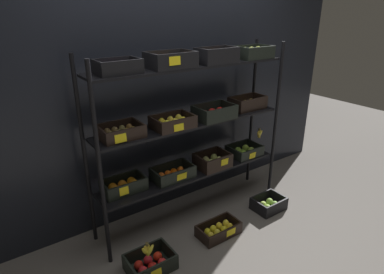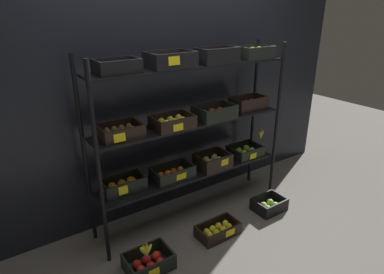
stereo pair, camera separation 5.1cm
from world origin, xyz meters
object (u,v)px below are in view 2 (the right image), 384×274
Objects in this scene: crate_ground_apple_red at (149,263)px; banana_bunch_loose at (146,250)px; crate_ground_apple_green at (269,205)px; display_rack at (194,120)px; crate_ground_lemon at (218,230)px.

crate_ground_apple_red is 2.83× the size of banana_bunch_loose.
crate_ground_apple_green is at bearing 1.34° from crate_ground_apple_red.
display_rack is 1.14m from banana_bunch_loose.
crate_ground_apple_green is (0.65, -0.38, -0.91)m from display_rack.
banana_bunch_loose is at bearing -176.54° from crate_ground_apple_red.
crate_ground_apple_green is (0.66, 0.02, 0.00)m from crate_ground_lemon.
banana_bunch_loose is (-0.71, -0.01, 0.14)m from crate_ground_lemon.
crate_ground_lemon is at bearing -178.40° from crate_ground_apple_green.
banana_bunch_loose is at bearing -178.63° from crate_ground_apple_green.
crate_ground_lemon is 1.22× the size of crate_ground_apple_green.
banana_bunch_loose is (-0.73, -0.41, -0.78)m from display_rack.
crate_ground_lemon is at bearing 1.09° from crate_ground_apple_red.
display_rack is 5.45× the size of crate_ground_apple_red.
crate_ground_lemon is 0.72m from banana_bunch_loose.
crate_ground_apple_red is at bearing -149.79° from display_rack.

